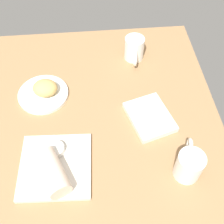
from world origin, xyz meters
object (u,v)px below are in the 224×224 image
(square_plate, at_px, (55,166))
(breakfast_wrap, at_px, (51,172))
(second_mug, at_px, (188,164))
(book_stack, at_px, (149,117))
(coffee_mug, at_px, (134,49))
(round_plate, at_px, (43,94))
(sauce_cup, at_px, (55,149))
(scone_pastry, at_px, (44,88))

(square_plate, height_order, breakfast_wrap, breakfast_wrap)
(square_plate, height_order, second_mug, second_mug)
(breakfast_wrap, distance_m, book_stack, 0.40)
(breakfast_wrap, distance_m, coffee_mug, 0.62)
(round_plate, bearing_deg, square_plate, 10.09)
(sauce_cup, relative_size, coffee_mug, 0.44)
(breakfast_wrap, bearing_deg, square_plate, 64.74)
(round_plate, relative_size, sauce_cup, 3.26)
(sauce_cup, xyz_separation_m, breakfast_wrap, (0.09, -0.00, 0.02))
(scone_pastry, relative_size, book_stack, 0.44)
(sauce_cup, xyz_separation_m, second_mug, (0.10, 0.41, 0.02))
(breakfast_wrap, relative_size, second_mug, 1.09)
(second_mug, bearing_deg, book_stack, -159.68)
(scone_pastry, distance_m, coffee_mug, 0.40)
(breakfast_wrap, xyz_separation_m, coffee_mug, (-0.53, 0.32, 0.00))
(book_stack, bearing_deg, coffee_mug, -177.67)
(round_plate, height_order, coffee_mug, coffee_mug)
(book_stack, bearing_deg, scone_pastry, -111.43)
(sauce_cup, distance_m, book_stack, 0.35)
(square_plate, bearing_deg, scone_pastry, -172.33)
(coffee_mug, height_order, second_mug, second_mug)
(scone_pastry, bearing_deg, second_mug, 51.43)
(book_stack, xyz_separation_m, coffee_mug, (-0.33, -0.01, 0.04))
(book_stack, bearing_deg, second_mug, 20.32)
(breakfast_wrap, bearing_deg, sauce_cup, 64.74)
(square_plate, bearing_deg, round_plate, -169.91)
(coffee_mug, bearing_deg, square_plate, -33.32)
(book_stack, bearing_deg, breakfast_wrap, -58.76)
(square_plate, distance_m, book_stack, 0.37)
(second_mug, bearing_deg, round_plate, -127.75)
(square_plate, height_order, sauce_cup, sauce_cup)
(square_plate, bearing_deg, coffee_mug, 146.68)
(round_plate, height_order, sauce_cup, sauce_cup)
(square_plate, xyz_separation_m, book_stack, (-0.16, 0.33, 0.00))
(sauce_cup, bearing_deg, breakfast_wrap, -2.11)
(scone_pastry, relative_size, coffee_mug, 0.69)
(square_plate, height_order, coffee_mug, coffee_mug)
(book_stack, bearing_deg, sauce_cup, -71.40)
(round_plate, height_order, book_stack, book_stack)
(book_stack, distance_m, second_mug, 0.23)
(scone_pastry, height_order, square_plate, scone_pastry)
(scone_pastry, height_order, sauce_cup, scone_pastry)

